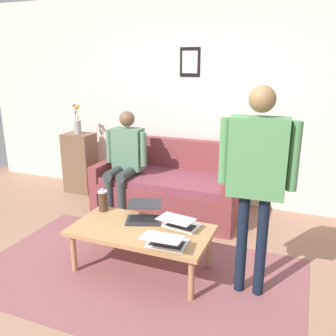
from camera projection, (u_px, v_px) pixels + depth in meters
name	position (u px, v px, depth m)	size (l,w,h in m)	color
ground_plane	(130.00, 283.00, 3.10)	(7.68, 7.68, 0.00)	#9E745C
area_rug	(137.00, 274.00, 3.23)	(2.91, 1.68, 0.01)	#8A4F52
back_wall	(205.00, 101.00, 4.67)	(7.04, 0.11, 2.70)	silver
couch	(170.00, 189.00, 4.52)	(1.78, 0.90, 0.88)	brown
coffee_table	(141.00, 233.00, 3.21)	(1.26, 0.65, 0.41)	tan
laptop_left	(180.00, 223.00, 3.21)	(0.36, 0.36, 0.12)	silver
laptop_center	(166.00, 241.00, 2.88)	(0.34, 0.38, 0.14)	silver
laptop_right	(144.00, 214.00, 3.38)	(0.43, 0.44, 0.13)	#28282D
french_press	(103.00, 201.00, 3.56)	(0.12, 0.10, 0.24)	#4C3323
side_shelf	(80.00, 163.00, 5.21)	(0.42, 0.32, 0.86)	brown
flower_vase	(77.00, 123.00, 5.04)	(0.11, 0.10, 0.42)	#A2A3A0
person_standing	(257.00, 168.00, 2.69)	(0.59, 0.20, 1.69)	black
person_seated	(125.00, 157.00, 4.38)	(0.55, 0.51, 1.28)	#373E3E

